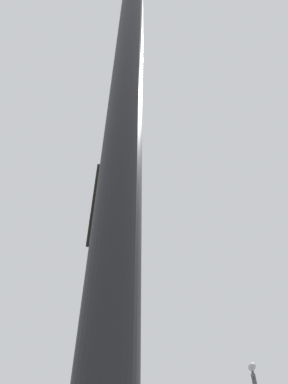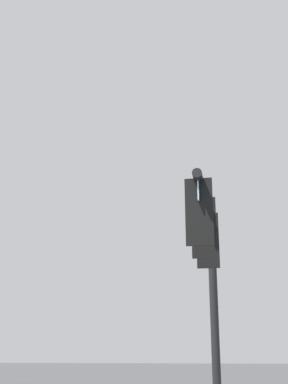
% 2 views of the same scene
% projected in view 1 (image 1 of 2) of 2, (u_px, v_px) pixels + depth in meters
% --- Properties ---
extents(signal_pole_near, '(4.72, 1.29, 5.72)m').
position_uv_depth(signal_pole_near, '(112.00, 235.00, 4.19)').
color(signal_pole_near, black).
rests_on(signal_pole_near, ground_plane).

